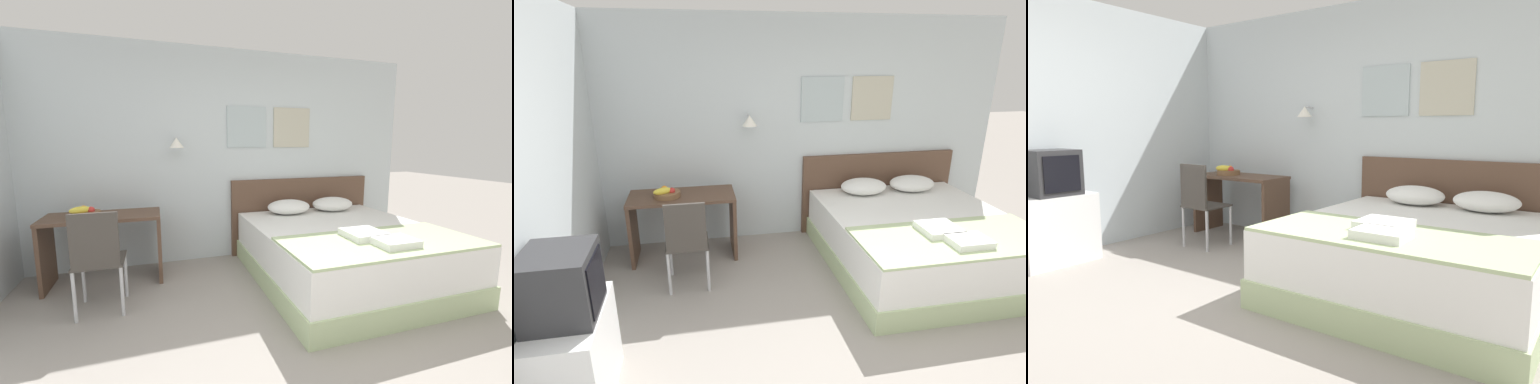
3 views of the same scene
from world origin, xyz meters
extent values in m
plane|color=gray|center=(0.00, 0.00, 0.00)|extent=(24.00, 24.00, 0.00)
cube|color=silver|center=(0.00, 2.54, 1.32)|extent=(5.31, 0.06, 2.65)
cube|color=#A8B7BC|center=(0.35, 2.50, 1.70)|extent=(0.52, 0.02, 0.52)
cube|color=#B7B29E|center=(0.98, 2.50, 1.70)|extent=(0.52, 0.02, 0.52)
cylinder|color=#B2B2B7|center=(-0.55, 2.43, 1.55)|extent=(0.02, 0.16, 0.02)
cone|color=white|center=(-0.55, 2.34, 1.50)|extent=(0.17, 0.17, 0.12)
cube|color=#B2C693|center=(1.14, 1.42, 0.11)|extent=(1.90, 2.07, 0.22)
cube|color=white|center=(1.14, 1.42, 0.41)|extent=(1.87, 2.03, 0.37)
cube|color=brown|center=(1.14, 2.48, 0.51)|extent=(2.02, 0.06, 1.01)
ellipsoid|color=white|center=(0.82, 2.20, 0.68)|extent=(0.56, 0.41, 0.18)
ellipsoid|color=white|center=(1.46, 2.20, 0.68)|extent=(0.56, 0.41, 0.18)
cube|color=#B2C693|center=(1.14, 0.82, 0.60)|extent=(1.85, 0.83, 0.02)
cube|color=white|center=(1.05, 0.96, 0.64)|extent=(0.35, 0.34, 0.06)
cube|color=white|center=(1.16, 0.67, 0.64)|extent=(0.35, 0.26, 0.06)
cube|color=brown|center=(-1.35, 2.13, 0.73)|extent=(1.15, 0.54, 0.03)
cube|color=brown|center=(-1.90, 2.13, 0.35)|extent=(0.04, 0.50, 0.71)
cube|color=brown|center=(-0.79, 2.13, 0.35)|extent=(0.04, 0.50, 0.71)
cube|color=#3D3833|center=(-1.31, 1.51, 0.46)|extent=(0.41, 0.41, 0.02)
cube|color=#3D3833|center=(-1.31, 1.32, 0.70)|extent=(0.38, 0.03, 0.47)
cylinder|color=#B7B7BC|center=(-1.49, 1.70, 0.22)|extent=(0.03, 0.03, 0.45)
cylinder|color=#B7B7BC|center=(-1.12, 1.70, 0.22)|extent=(0.03, 0.03, 0.45)
cylinder|color=#B7B7BC|center=(-1.49, 1.33, 0.22)|extent=(0.03, 0.03, 0.45)
cylinder|color=#B7B7BC|center=(-1.12, 1.33, 0.22)|extent=(0.03, 0.03, 0.45)
cylinder|color=brown|center=(-1.50, 2.09, 0.77)|extent=(0.29, 0.29, 0.05)
sphere|color=red|center=(-1.45, 2.08, 0.81)|extent=(0.07, 0.07, 0.07)
sphere|color=orange|center=(-1.53, 2.14, 0.81)|extent=(0.08, 0.08, 0.08)
ellipsoid|color=yellow|center=(-1.54, 2.05, 0.82)|extent=(0.22, 0.15, 0.08)
cube|color=white|center=(-2.03, 0.17, 0.34)|extent=(0.42, 0.72, 0.68)
cube|color=#2D2D30|center=(-2.03, 0.17, 0.90)|extent=(0.40, 0.43, 0.44)
cube|color=black|center=(-1.82, 0.17, 0.90)|extent=(0.01, 0.35, 0.34)
camera|label=1|loc=(-0.80, -1.45, 1.49)|focal=22.00mm
camera|label=2|loc=(-1.18, -2.13, 2.22)|focal=28.00mm
camera|label=3|loc=(2.35, -2.03, 1.34)|focal=32.00mm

